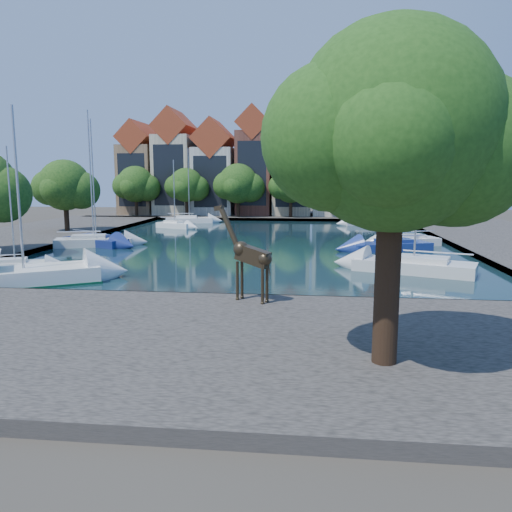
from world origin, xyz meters
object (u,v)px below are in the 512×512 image
at_px(sailboat_left_a, 15,264).
at_px(giraffe_statue, 248,255).
at_px(plane_tree, 397,135).
at_px(sailboat_right_a, 414,264).

bearing_deg(sailboat_left_a, giraffe_statue, -25.39).
distance_m(plane_tree, sailboat_left_a, 28.46).
bearing_deg(plane_tree, sailboat_left_a, 145.16).
height_order(giraffe_statue, sailboat_left_a, sailboat_left_a).
bearing_deg(sailboat_left_a, sailboat_right_a, 5.20).
bearing_deg(giraffe_statue, sailboat_right_a, 46.94).
relative_size(sailboat_left_a, sailboat_right_a, 0.79).
bearing_deg(sailboat_right_a, plane_tree, -103.54).
height_order(plane_tree, sailboat_left_a, plane_tree).
xyz_separation_m(plane_tree, giraffe_statue, (-5.50, 7.62, -4.92)).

